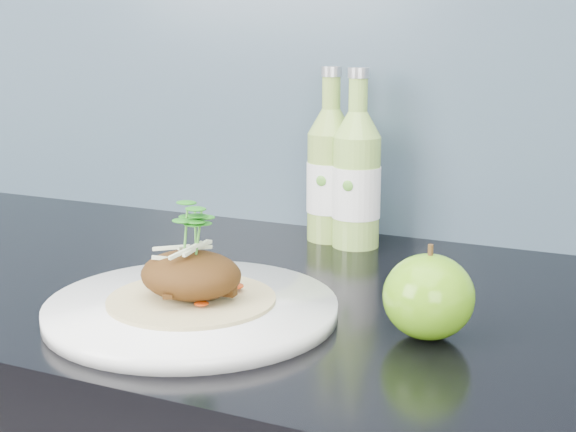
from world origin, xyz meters
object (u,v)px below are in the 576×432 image
object	(u,v)px
cider_bottle_left	(330,175)
cider_bottle_right	(357,180)
dinner_plate	(192,309)
green_apple	(429,297)

from	to	relation	value
cider_bottle_left	cider_bottle_right	xyz separation A→B (m)	(0.04, -0.02, 0.00)
dinner_plate	cider_bottle_right	xyz separation A→B (m)	(0.05, 0.33, 0.08)
cider_bottle_left	cider_bottle_right	distance (m)	0.05
green_apple	cider_bottle_left	world-z (taller)	cider_bottle_left
dinner_plate	cider_bottle_right	size ratio (longest dim) A/B	1.49
dinner_plate	cider_bottle_left	distance (m)	0.36
cider_bottle_left	cider_bottle_right	bearing A→B (deg)	-40.50
dinner_plate	cider_bottle_left	world-z (taller)	cider_bottle_left
green_apple	dinner_plate	bearing A→B (deg)	-169.28
green_apple	cider_bottle_left	distance (m)	0.38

